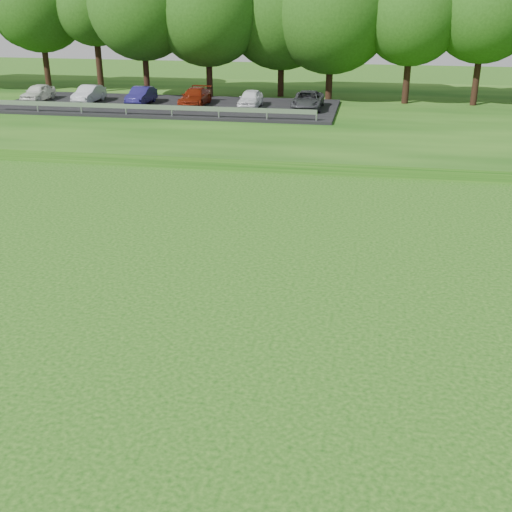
# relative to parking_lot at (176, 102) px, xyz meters

# --- Properties ---
(parking_lot) EXTENTS (24.00, 9.00, 1.38)m
(parking_lot) POSITION_rel_parking_lot_xyz_m (0.00, 0.00, 0.00)
(parking_lot) COLOR black
(parking_lot) RESTS_ON berm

